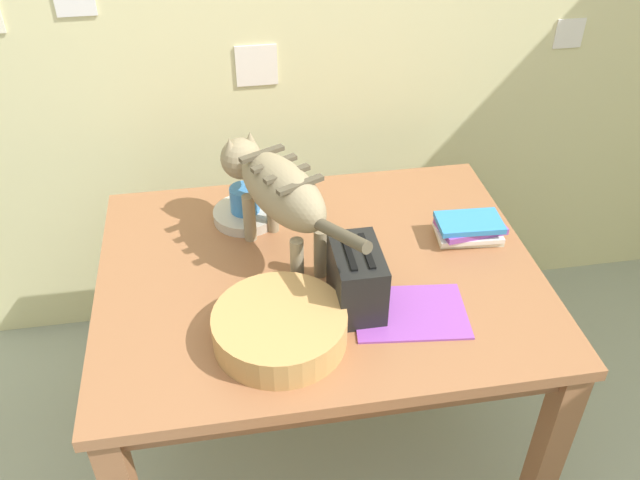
# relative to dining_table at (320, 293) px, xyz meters

# --- Properties ---
(dining_table) EXTENTS (1.21, 0.96, 0.74)m
(dining_table) POSITION_rel_dining_table_xyz_m (0.00, 0.00, 0.00)
(dining_table) COLOR #945E3C
(dining_table) RESTS_ON ground_plane
(cat) EXTENTS (0.33, 0.60, 0.30)m
(cat) POSITION_rel_dining_table_xyz_m (-0.10, 0.10, 0.30)
(cat) COLOR gray
(cat) RESTS_ON dining_table
(saucer_bowl) EXTENTS (0.20, 0.20, 0.03)m
(saucer_bowl) POSITION_rel_dining_table_xyz_m (-0.18, 0.27, 0.10)
(saucer_bowl) COLOR beige
(saucer_bowl) RESTS_ON dining_table
(coffee_mug) EXTENTS (0.13, 0.09, 0.08)m
(coffee_mug) POSITION_rel_dining_table_xyz_m (-0.18, 0.27, 0.16)
(coffee_mug) COLOR #377CC4
(coffee_mug) RESTS_ON saucer_bowl
(magazine) EXTENTS (0.31, 0.23, 0.01)m
(magazine) POSITION_rel_dining_table_xyz_m (0.20, -0.22, 0.09)
(magazine) COLOR purple
(magazine) RESTS_ON dining_table
(book_stack) EXTENTS (0.20, 0.14, 0.07)m
(book_stack) POSITION_rel_dining_table_xyz_m (0.45, 0.07, 0.12)
(book_stack) COLOR silver
(book_stack) RESTS_ON dining_table
(wicker_basket) EXTENTS (0.33, 0.33, 0.08)m
(wicker_basket) POSITION_rel_dining_table_xyz_m (-0.14, -0.25, 0.13)
(wicker_basket) COLOR tan
(wicker_basket) RESTS_ON dining_table
(toaster) EXTENTS (0.12, 0.20, 0.18)m
(toaster) POSITION_rel_dining_table_xyz_m (0.07, -0.16, 0.17)
(toaster) COLOR black
(toaster) RESTS_ON dining_table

